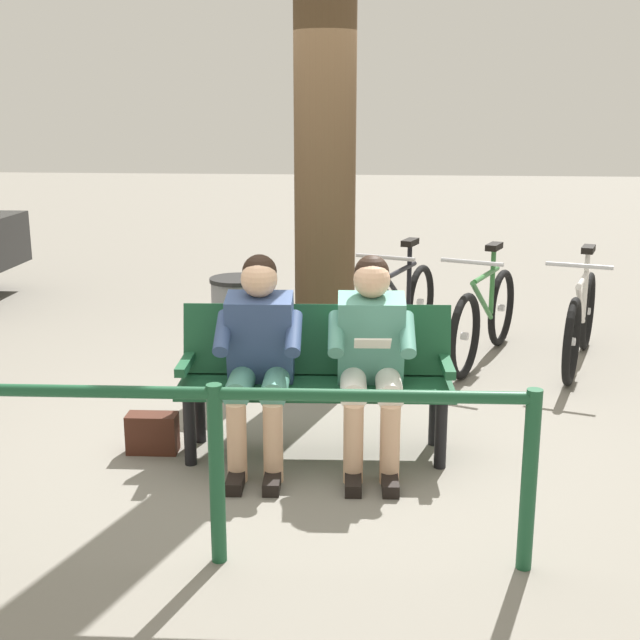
% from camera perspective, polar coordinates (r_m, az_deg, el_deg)
% --- Properties ---
extents(ground_plane, '(40.00, 40.00, 0.00)m').
position_cam_1_polar(ground_plane, '(5.30, -1.67, -8.17)').
color(ground_plane, slate).
extents(bench, '(1.62, 0.57, 0.87)m').
position_cam_1_polar(bench, '(5.01, -0.26, -3.32)').
color(bench, '#194C2D').
rests_on(bench, ground).
extents(person_reading, '(0.51, 0.78, 1.20)m').
position_cam_1_polar(person_reading, '(4.81, 3.47, -2.15)').
color(person_reading, '#4C8C7A').
rests_on(person_reading, ground).
extents(person_companion, '(0.51, 0.78, 1.20)m').
position_cam_1_polar(person_companion, '(4.83, -4.14, -2.08)').
color(person_companion, '#334772').
rests_on(person_companion, ground).
extents(handbag, '(0.30, 0.15, 0.24)m').
position_cam_1_polar(handbag, '(5.19, -11.23, -7.49)').
color(handbag, '#3F1E14').
rests_on(handbag, ground).
extents(tree_trunk, '(0.43, 0.43, 3.78)m').
position_cam_1_polar(tree_trunk, '(5.90, 0.34, 13.03)').
color(tree_trunk, '#4C3823').
rests_on(tree_trunk, ground).
extents(litter_bin, '(0.39, 0.39, 0.84)m').
position_cam_1_polar(litter_bin, '(6.10, -5.54, -0.98)').
color(litter_bin, slate).
rests_on(litter_bin, ground).
extents(bicycle_orange, '(0.65, 1.61, 0.94)m').
position_cam_1_polar(bicycle_orange, '(6.98, 17.14, -0.10)').
color(bicycle_orange, black).
rests_on(bicycle_orange, ground).
extents(bicycle_black, '(0.73, 1.58, 0.94)m').
position_cam_1_polar(bicycle_black, '(6.93, 11.02, 0.17)').
color(bicycle_black, black).
rests_on(bicycle_black, ground).
extents(bicycle_silver, '(0.68, 1.60, 0.94)m').
position_cam_1_polar(bicycle_silver, '(7.03, 5.49, 0.59)').
color(bicycle_silver, black).
rests_on(bicycle_silver, ground).
extents(railing_fence, '(2.83, 0.17, 0.85)m').
position_cam_1_polar(railing_fence, '(3.80, -7.05, -8.16)').
color(railing_fence, '#194C2D').
rests_on(railing_fence, ground).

